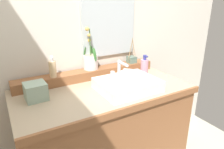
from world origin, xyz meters
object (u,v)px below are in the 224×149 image
Objects in this scene: sink_basin at (128,85)px; reed_diffuser at (132,59)px; potted_plant at (91,60)px; lotion_bottle at (144,67)px; soap_dispenser at (53,69)px; tissue_box at (36,91)px; soap_bar at (107,77)px.

sink_basin is 0.44m from reed_diffuser.
lotion_bottle is at bearing -24.67° from potted_plant.
sink_basin is 1.85× the size of reed_diffuser.
potted_plant is at bearing 6.69° from soap_dispenser.
tissue_box is (-0.47, -0.19, -0.09)m from potted_plant.
potted_plant is (-0.12, 0.37, 0.10)m from sink_basin.
soap_bar is 0.41m from lotion_bottle.
potted_plant is at bearing 22.23° from tissue_box.
reed_diffuser is at bearing 96.17° from lotion_bottle.
soap_bar is at bearing -167.95° from lotion_bottle.
lotion_bottle is at bearing 12.05° from soap_bar.
soap_dispenser reaches higher than soap_bar.
sink_basin is 0.40m from potted_plant.
soap_dispenser is at bearing 143.88° from soap_bar.
tissue_box is (-0.16, -0.16, -0.08)m from soap_dispenser.
soap_dispenser is at bearing 44.84° from tissue_box.
tissue_box is at bearing -168.85° from reed_diffuser.
sink_basin is at bearing -16.46° from tissue_box.
soap_dispenser reaches higher than tissue_box.
lotion_bottle is 0.87m from tissue_box.
sink_basin is 1.21× the size of potted_plant.
soap_bar is at bearing 139.38° from sink_basin.
soap_dispenser is at bearing 142.65° from sink_basin.
sink_basin is 5.84× the size of soap_bar.
soap_bar is 0.54× the size of tissue_box.
lotion_bottle is at bearing 32.43° from sink_basin.
soap_dispenser reaches higher than lotion_bottle.
potted_plant is 1.53× the size of reed_diffuser.
reed_diffuser is 0.87m from tissue_box.
sink_basin is 0.55m from soap_dispenser.
lotion_bottle is 1.35× the size of tissue_box.
potted_plant is at bearing 155.33° from lotion_bottle.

